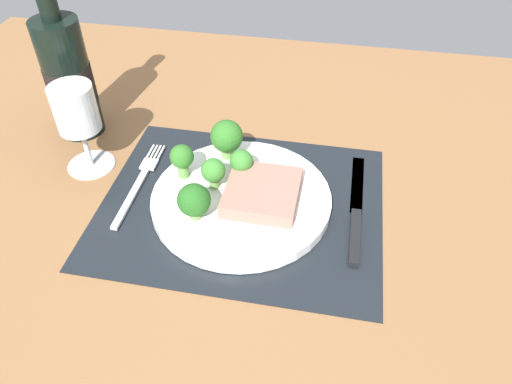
{
  "coord_description": "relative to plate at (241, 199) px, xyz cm",
  "views": [
    {
      "loc": [
        11.5,
        -49.82,
        49.57
      ],
      "look_at": [
        1.96,
        1.09,
        1.9
      ],
      "focal_mm": 34.15,
      "sensor_mm": 36.0,
      "label": 1
    }
  ],
  "objects": [
    {
      "name": "ground_plane",
      "position": [
        0.0,
        0.0,
        -2.6
      ],
      "size": [
        140.0,
        110.0,
        3.0
      ],
      "primitive_type": "cube",
      "color": "brown"
    },
    {
      "name": "placemat",
      "position": [
        0.0,
        0.0,
        -0.95
      ],
      "size": [
        40.55,
        32.88,
        0.3
      ],
      "primitive_type": "cube",
      "color": "black",
      "rests_on": "ground_plane"
    },
    {
      "name": "plate",
      "position": [
        0.0,
        0.0,
        0.0
      ],
      "size": [
        25.96,
        25.96,
        1.6
      ],
      "primitive_type": "cylinder",
      "color": "white",
      "rests_on": "placemat"
    },
    {
      "name": "steak",
      "position": [
        3.05,
        0.16,
        1.9
      ],
      "size": [
        10.34,
        10.75,
        2.2
      ],
      "primitive_type": "cube",
      "rotation": [
        0.0,
        0.0,
        -0.01
      ],
      "color": "#9E6B5B",
      "rests_on": "plate"
    },
    {
      "name": "broccoli_front_edge",
      "position": [
        -4.27,
        1.2,
        3.68
      ],
      "size": [
        3.55,
        3.55,
        4.83
      ],
      "color": "#6B994C",
      "rests_on": "plate"
    },
    {
      "name": "broccoli_near_steak",
      "position": [
        -3.97,
        8.45,
        4.55
      ],
      "size": [
        5.02,
        5.02,
        6.4
      ],
      "color": "#6B994C",
      "rests_on": "plate"
    },
    {
      "name": "broccoli_center",
      "position": [
        -5.22,
        -5.38,
        3.91
      ],
      "size": [
        4.54,
        4.54,
        5.47
      ],
      "color": "#6B994C",
      "rests_on": "plate"
    },
    {
      "name": "broccoli_near_fork",
      "position": [
        -9.32,
        2.69,
        4.17
      ],
      "size": [
        3.55,
        3.55,
        5.45
      ],
      "color": "#5B8942",
      "rests_on": "plate"
    },
    {
      "name": "broccoli_back_left",
      "position": [
        -0.86,
        4.4,
        3.41
      ],
      "size": [
        3.49,
        3.49,
        4.45
      ],
      "color": "#6B994C",
      "rests_on": "plate"
    },
    {
      "name": "fork",
      "position": [
        -16.2,
        1.42,
        -0.55
      ],
      "size": [
        2.4,
        19.2,
        0.5
      ],
      "rotation": [
        0.0,
        0.0,
        0.02
      ],
      "color": "silver",
      "rests_on": "placemat"
    },
    {
      "name": "knife",
      "position": [
        16.51,
        0.53,
        -0.5
      ],
      "size": [
        1.8,
        23.0,
        0.8
      ],
      "rotation": [
        0.0,
        0.0,
        0.01
      ],
      "color": "black",
      "rests_on": "placemat"
    },
    {
      "name": "wine_bottle",
      "position": [
        -31.0,
        13.42,
        9.13
      ],
      "size": [
        7.51,
        7.51,
        27.77
      ],
      "color": "black",
      "rests_on": "ground_plane"
    },
    {
      "name": "wine_glass",
      "position": [
        -25.48,
        4.51,
        8.48
      ],
      "size": [
        7.45,
        7.45,
        14.23
      ],
      "color": "silver",
      "rests_on": "ground_plane"
    }
  ]
}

